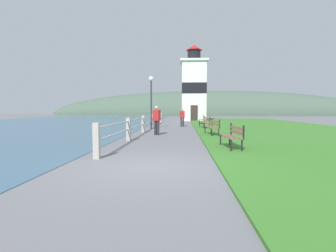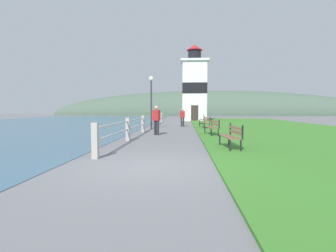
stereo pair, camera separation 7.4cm
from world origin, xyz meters
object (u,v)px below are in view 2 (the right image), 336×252
Objects in this scene: park_bench_near at (232,135)px; lamp_post at (151,93)px; person_by_railing at (182,117)px; park_bench_midway at (213,126)px; park_bench_by_lighthouse at (202,119)px; lighthouse at (194,87)px; person_strolling at (156,119)px; park_bench_far at (205,121)px.

park_bench_near is 0.42× the size of lamp_post.
person_by_railing is (-1.93, 12.74, 0.31)m from park_bench_near.
park_bench_midway is 0.95× the size of park_bench_by_lighthouse.
park_bench_near is 1.07× the size of person_by_railing.
park_bench_midway is at bearing -179.47° from person_by_railing.
lighthouse reaches higher than lamp_post.
lighthouse is (-0.48, 24.85, 3.80)m from park_bench_near.
lamp_post reaches higher than person_strolling.
park_bench_near is 5.11m from park_bench_midway.
park_bench_by_lighthouse is 1.19× the size of person_by_railing.
lighthouse reaches higher than person_by_railing.
lamp_post reaches higher than park_bench_near.
park_bench_near is at bearing 176.09° from person_by_railing.
lighthouse is 5.82× the size of person_strolling.
person_strolling is (-3.37, -10.97, 0.38)m from park_bench_by_lighthouse.
person_by_railing is (-1.44, -12.10, -3.49)m from lighthouse.
person_strolling is 7.65m from person_by_railing.
lighthouse is 20.12m from person_strolling.
park_bench_midway is 0.18× the size of lighthouse.
lighthouse is 6.29× the size of person_by_railing.
lamp_post is at bearing -104.26° from lighthouse.
person_strolling is at bearing -62.19° from park_bench_near.
park_bench_near is 10.70m from park_bench_far.
person_strolling is at bearing 51.43° from park_bench_far.
person_strolling is at bearing 156.63° from person_by_railing.
park_bench_midway is 1.05× the size of person_strolling.
lamp_post reaches higher than park_bench_by_lighthouse.
park_bench_by_lighthouse is 0.19× the size of lighthouse.
park_bench_far is at bearing -97.74° from park_bench_midway.
person_strolling is (-2.88, -19.62, -3.42)m from lighthouse.
person_strolling is (-3.21, 0.13, 0.38)m from park_bench_midway.
park_bench_near is at bearing -66.84° from lamp_post.
park_bench_far is 4.74m from lamp_post.
lighthouse reaches higher than park_bench_by_lighthouse.
lamp_post is at bearing 59.65° from park_bench_by_lighthouse.
lamp_post is (-0.90, 4.75, 1.82)m from person_strolling.
person_strolling is 5.16m from lamp_post.
person_strolling reaches higher than person_by_railing.
park_bench_far is 6.37m from person_strolling.
lighthouse is at bearing -96.49° from park_bench_midway.
park_bench_by_lighthouse is at bearing -86.77° from lighthouse.
park_bench_near is at bearing 94.07° from park_bench_by_lighthouse.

